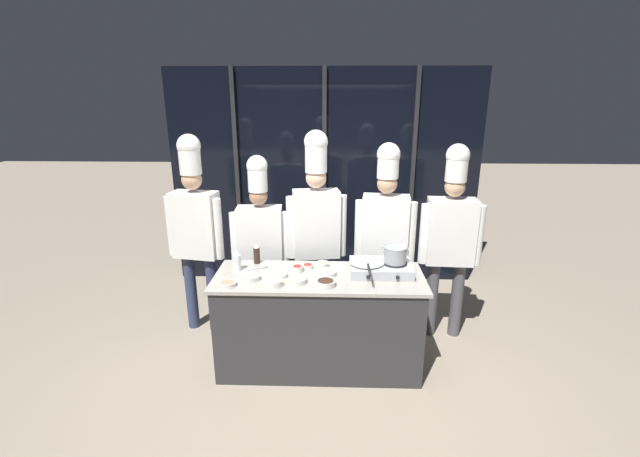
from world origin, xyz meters
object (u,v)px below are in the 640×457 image
(prep_bowl_chili_flakes, at_px, (308,266))
(prep_bowl_ginger, at_px, (322,265))
(prep_bowl_rice, at_px, (327,273))
(chef_head, at_px, (196,223))
(prep_bowl_noodles, at_px, (251,277))
(prep_bowl_onion, at_px, (297,280))
(chef_apprentice, at_px, (451,232))
(serving_spoon_slotted, at_px, (261,267))
(prep_bowl_bell_pepper, at_px, (297,268))
(prep_bowl_mushrooms, at_px, (228,283))
(squeeze_bottle_clear, at_px, (237,261))
(chef_pastry, at_px, (385,228))
(portable_stove, at_px, (380,268))
(frying_pan, at_px, (367,260))
(chef_line, at_px, (316,221))
(prep_bowl_chicken, at_px, (280,275))
(prep_bowl_soy_glaze, at_px, (326,282))
(stock_pot, at_px, (395,254))
(prep_bowl_bean_sprouts, at_px, (275,283))
(chef_sous, at_px, (260,236))
(squeeze_bottle_soy, at_px, (257,254))

(prep_bowl_chili_flakes, bearing_deg, prep_bowl_ginger, 11.24)
(prep_bowl_rice, relative_size, chef_head, 0.08)
(prep_bowl_rice, distance_m, prep_bowl_noodles, 0.65)
(prep_bowl_onion, bearing_deg, prep_bowl_noodles, 172.51)
(prep_bowl_ginger, distance_m, chef_apprentice, 1.30)
(prep_bowl_chili_flakes, height_order, serving_spoon_slotted, prep_bowl_chili_flakes)
(prep_bowl_bell_pepper, relative_size, prep_bowl_ginger, 0.83)
(prep_bowl_mushrooms, relative_size, chef_head, 0.07)
(squeeze_bottle_clear, xyz_separation_m, chef_pastry, (1.35, 0.51, 0.16))
(portable_stove, height_order, squeeze_bottle_clear, squeeze_bottle_clear)
(prep_bowl_mushrooms, relative_size, chef_apprentice, 0.07)
(prep_bowl_noodles, bearing_deg, frying_pan, 10.27)
(serving_spoon_slotted, bearing_deg, prep_bowl_ginger, 2.87)
(chef_line, bearing_deg, prep_bowl_chicken, 57.92)
(prep_bowl_chili_flakes, xyz_separation_m, chef_pastry, (0.73, 0.45, 0.22))
(prep_bowl_chili_flakes, bearing_deg, prep_bowl_soy_glaze, -64.58)
(squeeze_bottle_clear, distance_m, chef_line, 0.89)
(stock_pot, distance_m, chef_head, 1.98)
(chef_apprentice, bearing_deg, prep_bowl_bean_sprouts, 29.20)
(chef_line, bearing_deg, serving_spoon_slotted, 35.98)
(prep_bowl_ginger, height_order, prep_bowl_chicken, prep_bowl_ginger)
(prep_bowl_chicken, relative_size, chef_apprentice, 0.06)
(prep_bowl_mushrooms, distance_m, chef_pastry, 1.62)
(chef_pastry, bearing_deg, serving_spoon_slotted, 28.31)
(prep_bowl_mushrooms, bearing_deg, prep_bowl_bean_sprouts, 1.71)
(chef_sous, bearing_deg, chef_apprentice, 174.72)
(prep_bowl_noodles, distance_m, chef_line, 0.94)
(prep_bowl_chicken, bearing_deg, chef_apprentice, 20.85)
(serving_spoon_slotted, relative_size, chef_line, 0.09)
(chef_line, bearing_deg, prep_bowl_mushrooms, 42.12)
(prep_bowl_noodles, relative_size, prep_bowl_bean_sprouts, 1.21)
(squeeze_bottle_clear, bearing_deg, prep_bowl_chicken, -18.53)
(prep_bowl_soy_glaze, bearing_deg, chef_head, 148.23)
(prep_bowl_bell_pepper, bearing_deg, prep_bowl_rice, -14.31)
(prep_bowl_ginger, xyz_separation_m, chef_sous, (-0.63, 0.43, 0.11))
(prep_bowl_rice, relative_size, serving_spoon_slotted, 0.83)
(prep_bowl_bell_pepper, distance_m, prep_bowl_rice, 0.27)
(prep_bowl_chicken, height_order, chef_line, chef_line)
(prep_bowl_noodles, distance_m, prep_bowl_onion, 0.40)
(stock_pot, height_order, prep_bowl_bean_sprouts, stock_pot)
(serving_spoon_slotted, xyz_separation_m, chef_head, (-0.71, 0.46, 0.27))
(squeeze_bottle_soy, height_order, chef_apprentice, chef_apprentice)
(stock_pot, bearing_deg, prep_bowl_noodles, -171.55)
(frying_pan, xyz_separation_m, prep_bowl_bell_pepper, (-0.61, 0.00, -0.09))
(prep_bowl_bell_pepper, distance_m, prep_bowl_mushrooms, 0.63)
(stock_pot, xyz_separation_m, chef_pastry, (-0.03, 0.52, 0.07))
(prep_bowl_ginger, xyz_separation_m, chef_pastry, (0.60, 0.43, 0.21))
(chef_apprentice, bearing_deg, prep_bowl_chili_flakes, 20.22)
(squeeze_bottle_clear, bearing_deg, prep_bowl_soy_glaze, -20.45)
(stock_pot, distance_m, serving_spoon_slotted, 1.20)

